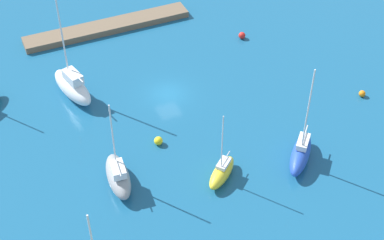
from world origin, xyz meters
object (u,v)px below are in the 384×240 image
sailboat_gray_near_pier (118,176)px  mooring_buoy_yellow (158,141)px  sailboat_blue_along_channel (301,153)px  mooring_buoy_orange (362,94)px  sailboat_white_far_north (73,86)px  sailboat_yellow_lone_north (222,172)px  pier_dock (108,27)px  mooring_buoy_red (242,35)px

sailboat_gray_near_pier → mooring_buoy_yellow: sailboat_gray_near_pier is taller
sailboat_blue_along_channel → sailboat_gray_near_pier: (17.08, -4.21, 0.08)m
sailboat_gray_near_pier → mooring_buoy_yellow: 6.47m
sailboat_blue_along_channel → mooring_buoy_orange: sailboat_blue_along_channel is taller
sailboat_white_far_north → sailboat_gray_near_pier: size_ratio=1.37×
sailboat_yellow_lone_north → mooring_buoy_yellow: bearing=-100.7°
sailboat_gray_near_pier → pier_dock: bearing=-9.8°
sailboat_blue_along_channel → sailboat_yellow_lone_north: bearing=-54.0°
mooring_buoy_orange → sailboat_yellow_lone_north: bearing=13.7°
pier_dock → sailboat_gray_near_pier: (7.13, 26.01, 0.74)m
sailboat_gray_near_pier → mooring_buoy_red: size_ratio=10.94×
sailboat_white_far_north → mooring_buoy_yellow: size_ratio=14.52×
pier_dock → mooring_buoy_orange: pier_dock is taller
sailboat_white_far_north → sailboat_gray_near_pier: bearing=167.2°
sailboat_white_far_north → pier_dock: bearing=-47.6°
pier_dock → sailboat_white_far_north: sailboat_white_far_north is taller
mooring_buoy_red → sailboat_yellow_lone_north: bearing=57.9°
sailboat_white_far_north → mooring_buoy_yellow: bearing=-166.5°
sailboat_white_far_north → mooring_buoy_orange: (-29.13, 12.81, -1.08)m
pier_dock → sailboat_white_far_north: bearing=56.9°
sailboat_white_far_north → sailboat_blue_along_channel: 25.57m
sailboat_yellow_lone_north → sailboat_blue_along_channel: sailboat_blue_along_channel is taller
sailboat_white_far_north → mooring_buoy_yellow: (-5.78, 10.86, -1.00)m
sailboat_blue_along_channel → mooring_buoy_yellow: 14.08m
sailboat_yellow_lone_north → mooring_buoy_orange: 20.17m
mooring_buoy_red → mooring_buoy_orange: size_ratio=1.17×
pier_dock → sailboat_white_far_north: (7.55, 11.58, 1.04)m
pier_dock → mooring_buoy_yellow: mooring_buoy_yellow is taller
sailboat_white_far_north → sailboat_blue_along_channel: (-17.50, 18.64, -0.37)m
sailboat_yellow_lone_north → mooring_buoy_orange: size_ratio=10.81×
sailboat_blue_along_channel → mooring_buoy_red: (-4.84, -21.44, -0.64)m
pier_dock → mooring_buoy_yellow: 22.51m
pier_dock → mooring_buoy_red: mooring_buoy_red is taller
sailboat_gray_near_pier → mooring_buoy_red: 27.89m
sailboat_blue_along_channel → mooring_buoy_orange: 13.03m
pier_dock → sailboat_yellow_lone_north: sailboat_yellow_lone_north is taller
sailboat_yellow_lone_north → mooring_buoy_red: sailboat_yellow_lone_north is taller
pier_dock → mooring_buoy_yellow: bearing=85.5°
pier_dock → sailboat_blue_along_channel: (-9.95, 30.22, 0.67)m
mooring_buoy_orange → sailboat_white_far_north: bearing=-23.7°
mooring_buoy_yellow → mooring_buoy_red: bearing=-140.5°
sailboat_blue_along_channel → mooring_buoy_yellow: sailboat_blue_along_channel is taller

